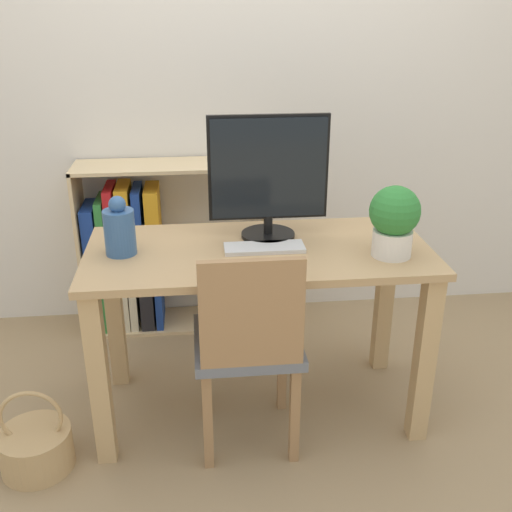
{
  "coord_description": "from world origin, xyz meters",
  "views": [
    {
      "loc": [
        -0.24,
        -2.13,
        1.64
      ],
      "look_at": [
        0.0,
        0.1,
        0.67
      ],
      "focal_mm": 42.0,
      "sensor_mm": 36.0,
      "label": 1
    }
  ],
  "objects_px": {
    "keyboard": "(264,248)",
    "vase": "(120,230)",
    "chair": "(249,342)",
    "bookshelf": "(142,256)",
    "potted_plant": "(394,219)",
    "basket": "(36,447)",
    "monitor": "(268,174)"
  },
  "relations": [
    {
      "from": "monitor",
      "to": "keyboard",
      "type": "xyz_separation_m",
      "value": [
        -0.03,
        -0.14,
        -0.25
      ]
    },
    {
      "from": "keyboard",
      "to": "vase",
      "type": "distance_m",
      "value": 0.55
    },
    {
      "from": "bookshelf",
      "to": "keyboard",
      "type": "bearing_deg",
      "value": -55.45
    },
    {
      "from": "chair",
      "to": "bookshelf",
      "type": "height_order",
      "value": "bookshelf"
    },
    {
      "from": "monitor",
      "to": "basket",
      "type": "relative_size",
      "value": 1.44
    },
    {
      "from": "chair",
      "to": "monitor",
      "type": "bearing_deg",
      "value": 69.29
    },
    {
      "from": "monitor",
      "to": "potted_plant",
      "type": "bearing_deg",
      "value": -29.27
    },
    {
      "from": "potted_plant",
      "to": "chair",
      "type": "height_order",
      "value": "potted_plant"
    },
    {
      "from": "chair",
      "to": "basket",
      "type": "bearing_deg",
      "value": 179.26
    },
    {
      "from": "keyboard",
      "to": "chair",
      "type": "relative_size",
      "value": 0.36
    },
    {
      "from": "vase",
      "to": "bookshelf",
      "type": "xyz_separation_m",
      "value": [
        -0.0,
        0.78,
        -0.44
      ]
    },
    {
      "from": "basket",
      "to": "vase",
      "type": "bearing_deg",
      "value": 38.86
    },
    {
      "from": "keyboard",
      "to": "potted_plant",
      "type": "relative_size",
      "value": 1.14
    },
    {
      "from": "keyboard",
      "to": "vase",
      "type": "relative_size",
      "value": 1.36
    },
    {
      "from": "chair",
      "to": "bookshelf",
      "type": "xyz_separation_m",
      "value": [
        -0.46,
        1.02,
        -0.07
      ]
    },
    {
      "from": "chair",
      "to": "vase",
      "type": "bearing_deg",
      "value": 148.71
    },
    {
      "from": "vase",
      "to": "basket",
      "type": "bearing_deg",
      "value": -141.14
    },
    {
      "from": "chair",
      "to": "bookshelf",
      "type": "bearing_deg",
      "value": 111.27
    },
    {
      "from": "keyboard",
      "to": "vase",
      "type": "height_order",
      "value": "vase"
    },
    {
      "from": "keyboard",
      "to": "chair",
      "type": "bearing_deg",
      "value": -110.38
    },
    {
      "from": "keyboard",
      "to": "bookshelf",
      "type": "height_order",
      "value": "bookshelf"
    },
    {
      "from": "bookshelf",
      "to": "basket",
      "type": "distance_m",
      "value": 1.16
    },
    {
      "from": "vase",
      "to": "chair",
      "type": "distance_m",
      "value": 0.64
    },
    {
      "from": "chair",
      "to": "basket",
      "type": "xyz_separation_m",
      "value": [
        -0.81,
        -0.03,
        -0.38
      ]
    },
    {
      "from": "keyboard",
      "to": "bookshelf",
      "type": "bearing_deg",
      "value": 124.55
    },
    {
      "from": "potted_plant",
      "to": "basket",
      "type": "xyz_separation_m",
      "value": [
        -1.36,
        -0.15,
        -0.8
      ]
    },
    {
      "from": "bookshelf",
      "to": "vase",
      "type": "bearing_deg",
      "value": -89.72
    },
    {
      "from": "potted_plant",
      "to": "basket",
      "type": "height_order",
      "value": "potted_plant"
    },
    {
      "from": "potted_plant",
      "to": "bookshelf",
      "type": "relative_size",
      "value": 0.28
    },
    {
      "from": "potted_plant",
      "to": "chair",
      "type": "bearing_deg",
      "value": -167.71
    },
    {
      "from": "bookshelf",
      "to": "basket",
      "type": "relative_size",
      "value": 2.83
    },
    {
      "from": "basket",
      "to": "bookshelf",
      "type": "bearing_deg",
      "value": 71.97
    }
  ]
}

